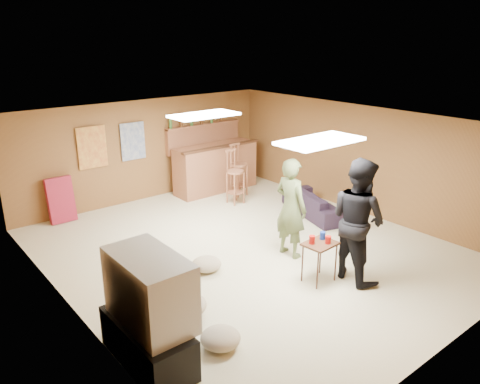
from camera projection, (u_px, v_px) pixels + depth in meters
ground at (247, 250)px, 8.05m from camera, size 7.00×7.00×0.00m
ceiling at (248, 123)px, 7.34m from camera, size 6.00×7.00×0.02m
wall_back at (145, 150)px, 10.26m from camera, size 6.00×0.02×2.20m
wall_front at (453, 268)px, 5.12m from camera, size 6.00×0.02×2.20m
wall_left at (66, 237)px, 5.90m from camera, size 0.02×7.00×2.20m
wall_right at (361, 160)px, 9.49m from camera, size 0.02×7.00×2.20m
tv_stand at (148, 342)px, 5.24m from camera, size 0.55×1.30×0.50m
dvd_box at (165, 342)px, 5.40m from camera, size 0.35×0.50×0.08m
tv_body at (150, 289)px, 5.07m from camera, size 0.60×1.10×0.80m
tv_screen at (174, 280)px, 5.26m from camera, size 0.02×0.95×0.65m
bar_counter at (216, 168)px, 10.93m from camera, size 2.00×0.60×1.10m
bar_lip at (222, 147)px, 10.57m from camera, size 2.10×0.12×0.05m
bar_shelf at (203, 125)px, 10.96m from camera, size 2.00×0.18×0.05m
bar_backing at (203, 137)px, 11.07m from camera, size 2.00×0.14×0.60m
poster_left at (92, 147)px, 9.43m from camera, size 0.60×0.03×0.85m
poster_right at (133, 141)px, 9.97m from camera, size 0.55×0.03×0.80m
folding_chair_stack at (61, 200)px, 9.13m from camera, size 0.50×0.26×0.91m
ceiling_panel_front at (320, 141)px, 6.25m from camera, size 1.20×0.60×0.04m
ceiling_panel_back at (204, 115)px, 8.23m from camera, size 1.20×0.60×0.04m
person_olive at (291, 208)px, 7.62m from camera, size 0.44×0.64×1.67m
person_black at (358, 220)px, 6.87m from camera, size 0.82×0.99×1.87m
sofa at (316, 203)px, 9.56m from camera, size 1.11×1.82×0.50m
tray_table at (319, 262)px, 6.95m from camera, size 0.50×0.42×0.62m
cup_red_near at (312, 240)px, 6.81m from camera, size 0.11×0.11×0.12m
cup_red_far at (328, 240)px, 6.81m from camera, size 0.09×0.09×0.12m
cup_blue at (323, 236)px, 6.95m from camera, size 0.11×0.11×0.12m
bar_stool_left at (235, 178)px, 10.08m from camera, size 0.37×0.37×1.14m
bar_stool_right at (239, 170)px, 10.61m from camera, size 0.47×0.47×1.16m
cushion_near_tv at (186, 305)px, 6.18m from camera, size 0.61×0.61×0.25m
cushion_mid at (207, 264)px, 7.33m from camera, size 0.59×0.59×0.21m
cushion_far at (220, 338)px, 5.54m from camera, size 0.60×0.60×0.22m
bottle_row at (197, 119)px, 10.77m from camera, size 1.48×0.08×0.26m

